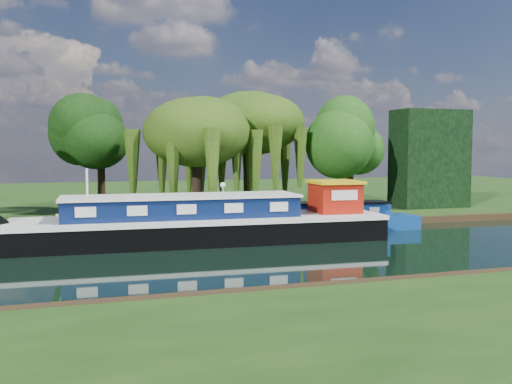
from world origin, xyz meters
name	(u,v)px	position (x,y,z in m)	size (l,w,h in m)	color
ground	(265,254)	(0.00, 0.00, 0.00)	(120.00, 120.00, 0.00)	black
far_bank	(164,196)	(0.00, 34.00, 0.23)	(120.00, 52.00, 0.45)	#16350E
dutch_barge	(206,223)	(-1.98, 4.71, 1.09)	(20.95, 5.45, 4.39)	black
narrowboat	(317,220)	(5.79, 6.82, 0.70)	(13.64, 3.26, 1.97)	navy
red_dinghy	(59,246)	(-9.84, 5.65, 0.00)	(2.49, 3.49, 0.72)	#98170B
willow_left	(197,135)	(-0.83, 12.54, 6.24)	(6.65, 6.65, 7.97)	black
willow_right	(248,132)	(3.60, 14.88, 6.55)	(6.86, 6.86, 8.36)	black
tree_far_mid	(101,138)	(-7.03, 18.49, 6.08)	(4.99, 4.99, 8.16)	black
tree_far_right	(350,144)	(11.23, 13.00, 5.67)	(4.63, 4.63, 7.57)	black
conifer_hedge	(429,159)	(19.00, 14.00, 4.45)	(6.00, 3.00, 8.00)	black
lamppost	(223,191)	(0.50, 10.50, 2.42)	(0.36, 0.36, 2.56)	silver
mooring_posts	(216,217)	(-0.50, 8.40, 0.95)	(19.16, 0.16, 1.00)	silver
reeds_near	(485,264)	(6.87, -7.57, 0.55)	(33.70, 1.50, 1.10)	#164813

